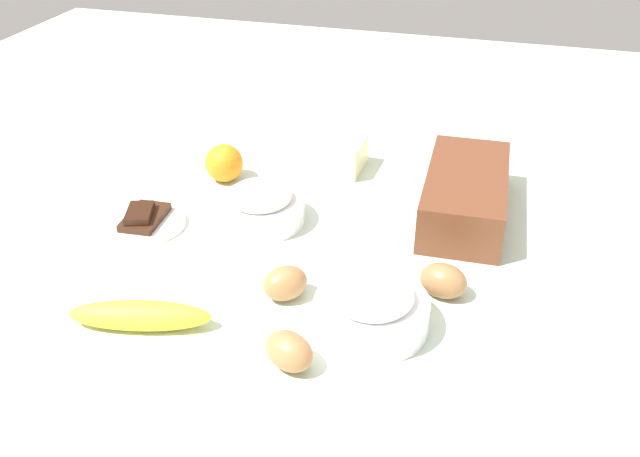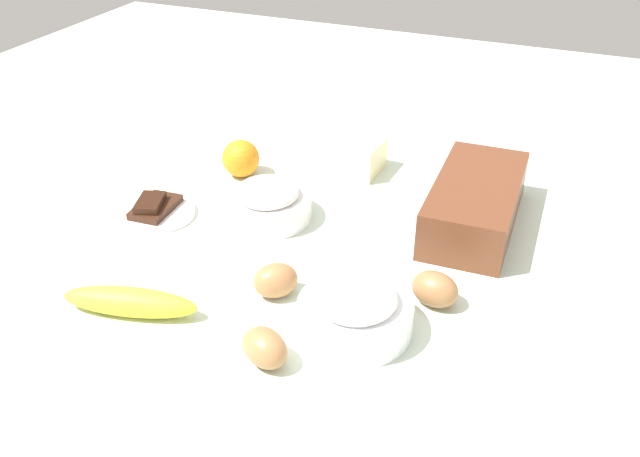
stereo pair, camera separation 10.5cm
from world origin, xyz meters
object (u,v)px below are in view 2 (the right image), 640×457
sugar_bowl (355,310)px  chocolate_plate (155,210)px  egg_loose (265,348)px  loaf_pan (475,202)px  banana (130,302)px  egg_near_butter (435,289)px  orange_fruit (241,158)px  egg_beside_bowl (276,280)px  flour_bowl (268,202)px  butter_block (363,158)px

sugar_bowl → chocolate_plate: bearing=-110.0°
sugar_bowl → egg_loose: bearing=-38.9°
sugar_bowl → loaf_pan: bearing=165.1°
banana → egg_near_butter: 0.42m
egg_near_butter → chocolate_plate: egg_near_butter is taller
orange_fruit → egg_near_butter: size_ratio=1.03×
banana → loaf_pan: bearing=137.3°
loaf_pan → sugar_bowl: (0.33, -0.09, -0.01)m
sugar_bowl → orange_fruit: bearing=-134.0°
loaf_pan → egg_beside_bowl: loaf_pan is taller
loaf_pan → chocolate_plate: 0.53m
egg_beside_bowl → egg_loose: 0.14m
egg_beside_bowl → flour_bowl: bearing=-150.8°
banana → butter_block: butter_block is taller
banana → butter_block: size_ratio=2.11×
butter_block → egg_beside_bowl: bearing=2.1°
flour_bowl → orange_fruit: (-0.12, -0.12, 0.00)m
banana → egg_loose: bearing=85.6°
butter_block → egg_beside_bowl: butter_block is taller
loaf_pan → egg_beside_bowl: size_ratio=4.41×
loaf_pan → sugar_bowl: size_ratio=1.86×
egg_beside_bowl → butter_block: bearing=-177.9°
egg_loose → banana: bearing=-94.4°
egg_near_butter → loaf_pan: bearing=178.6°
orange_fruit → sugar_bowl: bearing=46.0°
butter_block → egg_loose: bearing=6.7°
loaf_pan → banana: size_ratio=1.49×
egg_beside_bowl → chocolate_plate: bearing=-113.0°
orange_fruit → butter_block: size_ratio=0.77×
butter_block → egg_beside_bowl: 0.41m
flour_bowl → egg_loose: (0.32, 0.15, -0.01)m
sugar_bowl → egg_beside_bowl: size_ratio=2.37×
orange_fruit → butter_block: bearing=116.0°
sugar_bowl → egg_beside_bowl: 0.13m
loaf_pan → orange_fruit: loaf_pan is taller
egg_beside_bowl → chocolate_plate: egg_beside_bowl is taller
banana → egg_beside_bowl: size_ratio=2.96×
flour_bowl → egg_loose: size_ratio=2.14×
egg_beside_bowl → egg_loose: (0.13, 0.05, -0.00)m
flour_bowl → butter_block: flour_bowl is taller
egg_beside_bowl → egg_loose: bearing=20.2°
orange_fruit → chocolate_plate: (0.19, -0.06, -0.02)m
flour_bowl → banana: flour_bowl is taller
loaf_pan → butter_block: (-0.11, -0.23, -0.01)m
egg_beside_bowl → egg_loose: size_ratio=0.95×
sugar_bowl → butter_block: 0.46m
butter_block → egg_beside_bowl: size_ratio=1.40×
banana → egg_near_butter: egg_near_butter is taller
egg_near_butter → banana: bearing=-64.4°
flour_bowl → orange_fruit: 0.17m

